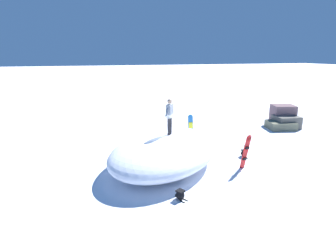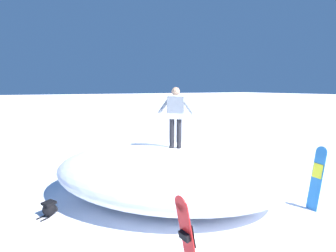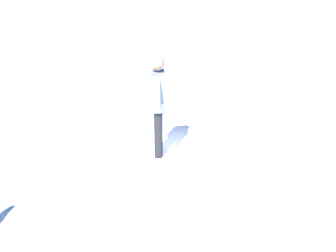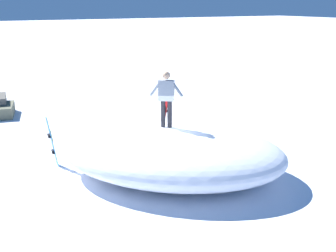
% 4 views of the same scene
% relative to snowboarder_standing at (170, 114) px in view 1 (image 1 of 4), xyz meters
% --- Properties ---
extents(ground, '(240.00, 240.00, 0.00)m').
position_rel_snowboarder_standing_xyz_m(ground, '(-0.47, -0.09, -2.49)').
color(ground, white).
extents(snow_mound, '(8.06, 7.89, 1.52)m').
position_rel_snowboarder_standing_xyz_m(snow_mound, '(0.07, -0.24, -1.73)').
color(snow_mound, white).
rests_on(snow_mound, ground).
extents(snowboarder_standing, '(0.86, 0.70, 1.69)m').
position_rel_snowboarder_standing_xyz_m(snowboarder_standing, '(0.00, 0.00, 0.00)').
color(snowboarder_standing, black).
rests_on(snowboarder_standing, snow_mound).
extents(snowboard_primary_upright, '(0.41, 0.32, 1.71)m').
position_rel_snowboarder_standing_xyz_m(snowboard_primary_upright, '(1.58, 3.14, -1.60)').
color(snowboard_primary_upright, red).
rests_on(snowboard_primary_upright, ground).
extents(snowboard_secondary_upright, '(0.27, 0.31, 1.69)m').
position_rel_snowboarder_standing_xyz_m(snowboard_secondary_upright, '(-2.97, 2.27, -1.61)').
color(snowboard_secondary_upright, '#2672BF').
rests_on(snowboard_secondary_upright, ground).
extents(backpack_near, '(0.53, 0.45, 0.37)m').
position_rel_snowboarder_standing_xyz_m(backpack_near, '(3.26, -0.64, -2.30)').
color(backpack_near, black).
rests_on(backpack_near, ground).
extents(backpack_far, '(0.60, 0.33, 0.36)m').
position_rel_snowboarder_standing_xyz_m(backpack_far, '(0.14, 4.01, -2.30)').
color(backpack_far, black).
rests_on(backpack_far, ground).
extents(rock_outcrop, '(2.64, 2.77, 1.52)m').
position_rel_snowboarder_standing_xyz_m(rock_outcrop, '(-4.36, 10.12, -1.93)').
color(rock_outcrop, '#686851').
rests_on(rock_outcrop, ground).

